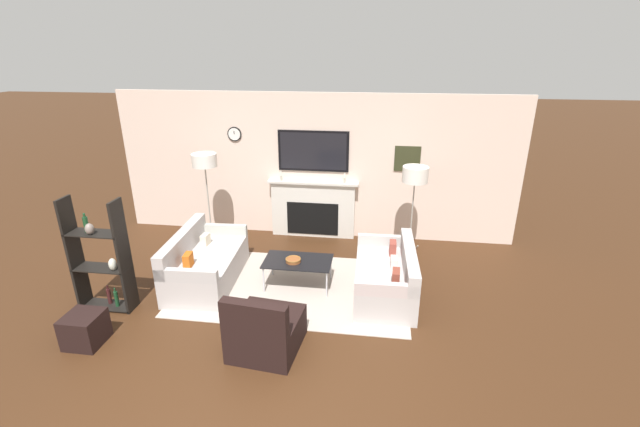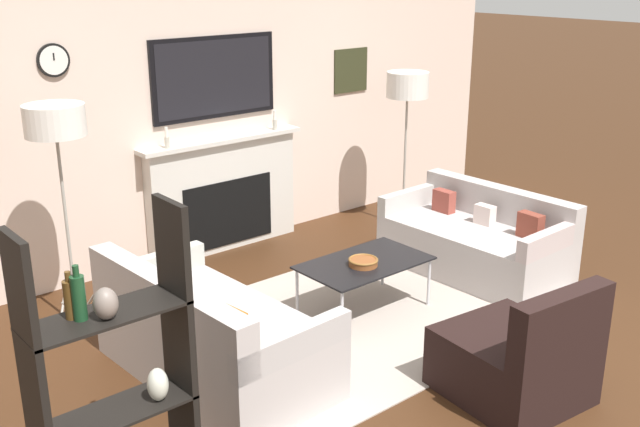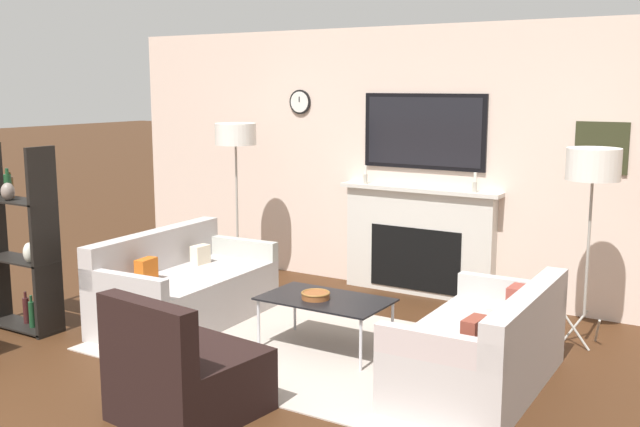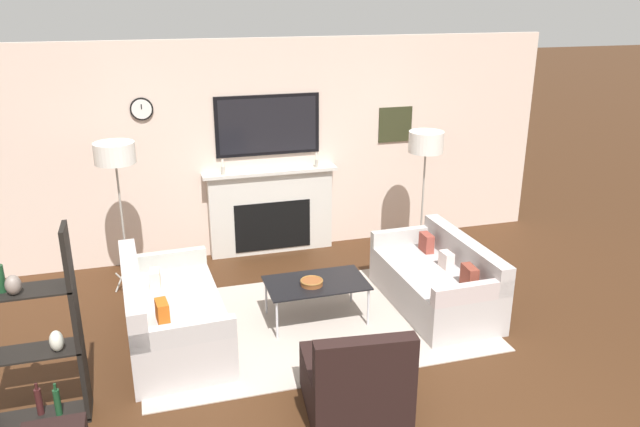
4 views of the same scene
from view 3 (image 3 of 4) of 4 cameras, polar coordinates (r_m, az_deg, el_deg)
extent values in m
cube|color=beige|center=(7.64, 8.01, 3.93)|extent=(7.47, 0.07, 2.70)
cube|color=beige|center=(7.67, 7.52, -2.24)|extent=(1.58, 0.16, 1.06)
cube|color=black|center=(7.62, 7.22, -3.47)|extent=(0.98, 0.01, 0.64)
cube|color=beige|center=(7.55, 7.55, 1.83)|extent=(1.70, 0.22, 0.04)
cylinder|color=#B2AD9E|center=(7.78, 3.48, 2.64)|extent=(0.04, 0.04, 0.10)
cylinder|color=white|center=(7.77, 3.49, 3.34)|extent=(0.03, 0.03, 0.09)
cylinder|color=#B2AD9E|center=(7.29, 11.71, 1.98)|extent=(0.04, 0.04, 0.10)
cylinder|color=white|center=(7.28, 11.74, 2.72)|extent=(0.03, 0.03, 0.09)
cube|color=black|center=(7.58, 7.92, 6.22)|extent=(1.31, 0.04, 0.75)
cube|color=black|center=(7.56, 7.86, 6.21)|extent=(1.22, 0.01, 0.68)
cylinder|color=black|center=(8.28, -1.53, 8.49)|extent=(0.26, 0.02, 0.26)
cylinder|color=silver|center=(8.27, -1.58, 8.49)|extent=(0.23, 0.00, 0.23)
cube|color=black|center=(8.26, -1.60, 8.69)|extent=(0.01, 0.00, 0.06)
cube|color=#2D301B|center=(7.06, 20.65, 4.70)|extent=(0.46, 0.02, 0.46)
cube|color=#AEA093|center=(6.14, -0.37, -10.33)|extent=(3.42, 2.11, 0.01)
cube|color=#B4ACAA|center=(6.86, -10.08, -6.38)|extent=(0.96, 1.73, 0.45)
cube|color=#B4ACAA|center=(6.99, -12.47, -2.75)|extent=(0.24, 1.69, 0.36)
cube|color=#AFB0A6|center=(7.39, -6.29, -2.59)|extent=(0.88, 0.14, 0.18)
cube|color=#AFA9A7|center=(6.21, -14.80, -5.26)|extent=(0.88, 0.14, 0.18)
cube|color=beige|center=(7.14, -9.10, -3.11)|extent=(0.11, 0.18, 0.18)
cube|color=#C05717|center=(6.59, -13.10, -4.22)|extent=(0.12, 0.21, 0.20)
cube|color=#B4ACAA|center=(5.50, 11.91, -10.62)|extent=(0.88, 1.63, 0.43)
cube|color=#B4ACAA|center=(5.30, 15.57, -7.39)|extent=(0.20, 1.62, 0.30)
cube|color=#B9A8A6|center=(4.73, 9.02, -10.01)|extent=(0.84, 0.12, 0.18)
cube|color=#B4B0AB|center=(6.10, 14.33, -5.66)|extent=(0.84, 0.12, 0.18)
cube|color=brown|center=(4.94, 11.65, -9.01)|extent=(0.11, 0.22, 0.22)
cube|color=beige|center=(5.37, 13.31, -7.76)|extent=(0.11, 0.18, 0.18)
cube|color=brown|center=(5.80, 14.73, -6.35)|extent=(0.10, 0.21, 0.21)
cube|color=black|center=(5.02, -9.79, -12.67)|extent=(0.86, 0.90, 0.42)
cube|color=black|center=(4.67, -13.09, -9.02)|extent=(0.78, 0.22, 0.42)
cube|color=black|center=(6.02, 0.40, -6.56)|extent=(1.02, 0.61, 0.02)
cylinder|color=#B7B7BC|center=(6.13, -4.70, -8.39)|extent=(0.02, 0.02, 0.41)
cylinder|color=#B7B7BC|center=(5.65, 3.12, -9.99)|extent=(0.02, 0.02, 0.41)
cylinder|color=#B7B7BC|center=(6.54, -1.93, -7.19)|extent=(0.02, 0.02, 0.41)
cylinder|color=#B7B7BC|center=(6.09, 5.54, -8.54)|extent=(0.02, 0.02, 0.41)
cylinder|color=brown|center=(6.00, -0.30, -6.29)|extent=(0.22, 0.22, 0.05)
torus|color=brown|center=(6.00, -0.30, -6.08)|extent=(0.23, 0.23, 0.02)
cylinder|color=#9E998E|center=(8.07, -5.52, -4.47)|extent=(0.09, 0.23, 0.28)
cylinder|color=#9E998E|center=(8.21, -6.37, -4.24)|extent=(0.17, 0.19, 0.28)
cylinder|color=#9E998E|center=(8.04, -6.86, -4.55)|extent=(0.23, 0.07, 0.28)
cylinder|color=#9E998E|center=(7.96, -6.35, 0.81)|extent=(0.02, 0.02, 1.23)
cylinder|color=white|center=(7.88, -6.45, 6.04)|extent=(0.43, 0.43, 0.22)
cylinder|color=#9E998E|center=(6.61, 20.37, -8.38)|extent=(0.09, 0.23, 0.26)
cylinder|color=#9E998E|center=(6.69, 18.88, -8.09)|extent=(0.17, 0.19, 0.26)
cylinder|color=#9E998E|center=(6.51, 18.99, -8.60)|extent=(0.23, 0.07, 0.26)
cylinder|color=#9E998E|center=(6.43, 19.76, -2.55)|extent=(0.02, 0.02, 1.12)
cylinder|color=white|center=(6.33, 20.12, 3.55)|extent=(0.42, 0.42, 0.26)
cube|color=black|center=(6.68, -20.19, -2.12)|extent=(0.04, 0.28, 1.62)
cube|color=black|center=(7.15, -21.62, -7.91)|extent=(0.76, 0.28, 0.02)
cube|color=black|center=(7.00, -21.92, -3.26)|extent=(0.76, 0.28, 0.01)
cube|color=black|center=(6.91, -22.20, 0.92)|extent=(0.76, 0.28, 0.02)
ellipsoid|color=silver|center=(6.79, -21.27, -2.79)|extent=(0.11, 0.11, 0.17)
cylinder|color=brown|center=(7.04, -22.54, 1.86)|extent=(0.06, 0.06, 0.18)
cylinder|color=brown|center=(7.02, -22.60, 2.77)|extent=(0.03, 0.03, 0.05)
ellipsoid|color=gray|center=(6.88, -22.70, 1.56)|extent=(0.11, 0.11, 0.15)
cylinder|color=#194223|center=(7.01, -21.10, -7.19)|extent=(0.05, 0.05, 0.23)
cylinder|color=#194223|center=(6.97, -21.17, -6.07)|extent=(0.02, 0.02, 0.06)
cylinder|color=#194223|center=(6.99, -22.68, 1.92)|extent=(0.06, 0.06, 0.21)
cylinder|color=#194223|center=(6.98, -22.75, 2.99)|extent=(0.03, 0.03, 0.05)
cylinder|color=#3D1919|center=(7.14, -21.48, -6.89)|extent=(0.05, 0.05, 0.23)
cylinder|color=#3D1919|center=(7.11, -21.55, -5.78)|extent=(0.02, 0.02, 0.06)
camera|label=1|loc=(2.42, -85.15, 34.10)|focal=24.00mm
camera|label=2|loc=(6.90, -50.76, 10.90)|focal=42.00mm
camera|label=4|loc=(4.75, -67.81, 17.42)|focal=35.00mm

